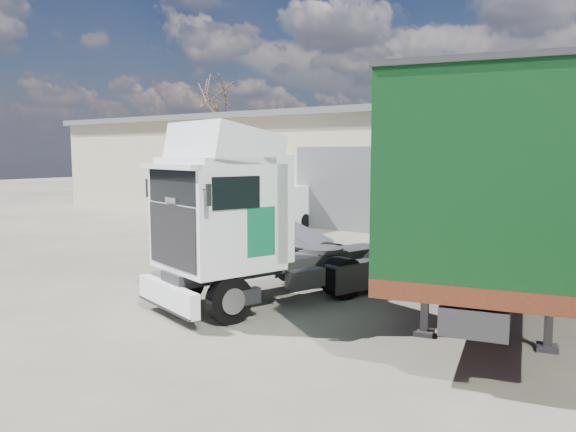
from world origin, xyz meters
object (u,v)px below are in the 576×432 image
Objects in this scene: panel_van at (263,208)px; orange_skip at (192,205)px; box_trailer at (501,175)px; bare_tree at (216,89)px; tractor_unit at (247,229)px.

panel_van is 1.45× the size of orange_skip.
bare_tree is at bearing 133.60° from box_trailer.
box_trailer is 16.84m from orange_skip.
bare_tree is 2.97× the size of orange_skip.
panel_van is 5.01m from orange_skip.
tractor_unit is at bearing -46.37° from bare_tree.
tractor_unit is 1.92× the size of orange_skip.
box_trailer is at bearing -34.21° from bare_tree.
tractor_unit reaches higher than orange_skip.
bare_tree is 2.05× the size of panel_van.
box_trailer reaches higher than orange_skip.
panel_van is at bearing 144.91° from box_trailer.
bare_tree reaches higher than box_trailer.
bare_tree reaches higher than orange_skip.
panel_van is (-10.90, 4.61, -1.81)m from box_trailer.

